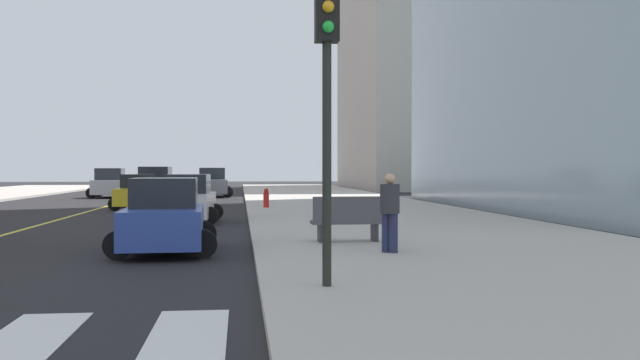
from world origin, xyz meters
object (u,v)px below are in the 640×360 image
at_px(car_yellow_third, 138,193).
at_px(traffic_light_near_corner, 327,68).
at_px(park_bench, 348,220).
at_px(car_white_nearest, 187,200).
at_px(car_blue_seventh, 164,218).
at_px(pedestrian_waiting_east, 390,209).
at_px(car_black_second, 155,185).
at_px(car_gray_fifth, 212,183).
at_px(car_silver_sixth, 111,184).
at_px(fire_hydrant, 266,198).

height_order(car_yellow_third, traffic_light_near_corner, traffic_light_near_corner).
xyz_separation_m(traffic_light_near_corner, park_bench, (1.32, 6.51, -2.78)).
distance_m(car_white_nearest, car_blue_seventh, 9.37).
height_order(park_bench, pedestrian_waiting_east, pedestrian_waiting_east).
bearing_deg(pedestrian_waiting_east, car_yellow_third, -26.35).
height_order(car_black_second, car_gray_fifth, car_black_second).
relative_size(car_white_nearest, traffic_light_near_corner, 0.85).
xyz_separation_m(car_yellow_third, traffic_light_near_corner, (6.24, -24.61, 2.67)).
distance_m(car_gray_fifth, pedestrian_waiting_east, 35.63).
distance_m(car_gray_fifth, traffic_light_near_corner, 39.69).
bearing_deg(car_blue_seventh, pedestrian_waiting_east, 157.17).
distance_m(car_yellow_third, pedestrian_waiting_east, 21.95).
xyz_separation_m(car_white_nearest, car_silver_sixth, (-6.89, 23.68, 0.12)).
height_order(car_white_nearest, traffic_light_near_corner, traffic_light_near_corner).
height_order(car_gray_fifth, car_blue_seventh, car_gray_fifth).
relative_size(car_white_nearest, car_blue_seventh, 1.01).
relative_size(car_black_second, park_bench, 2.60).
bearing_deg(car_silver_sixth, car_gray_fifth, 1.18).
xyz_separation_m(car_gray_fifth, car_silver_sixth, (-6.86, -0.36, -0.01)).
distance_m(park_bench, pedestrian_waiting_east, 2.40).
bearing_deg(car_blue_seventh, fire_hydrant, -102.26).
height_order(car_yellow_third, pedestrian_waiting_east, pedestrian_waiting_east).
bearing_deg(traffic_light_near_corner, car_black_second, -79.14).
relative_size(traffic_light_near_corner, pedestrian_waiting_east, 2.78).
bearing_deg(car_black_second, car_gray_fifth, -120.71).
bearing_deg(car_gray_fifth, car_yellow_third, 77.00).
bearing_deg(car_white_nearest, car_yellow_third, -69.40).
height_order(car_gray_fifth, pedestrian_waiting_east, car_gray_fifth).
height_order(car_white_nearest, car_black_second, car_black_second).
relative_size(car_blue_seventh, traffic_light_near_corner, 0.83).
xyz_separation_m(park_bench, fire_hydrant, (-1.43, 16.11, -0.11)).
bearing_deg(car_blue_seventh, car_yellow_third, -82.40).
xyz_separation_m(car_white_nearest, pedestrian_waiting_east, (5.09, -11.23, 0.26)).
bearing_deg(car_black_second, pedestrian_waiting_east, 106.68).
xyz_separation_m(car_black_second, fire_hydrant, (6.44, -11.51, -0.40)).
bearing_deg(car_silver_sixth, traffic_light_near_corner, -77.32).
xyz_separation_m(car_blue_seventh, pedestrian_waiting_east, (4.93, -1.86, 0.27)).
bearing_deg(car_yellow_third, fire_hydrant, 163.79).
distance_m(car_gray_fifth, car_blue_seventh, 33.40).
bearing_deg(car_gray_fifth, car_white_nearest, 88.45).
height_order(car_white_nearest, park_bench, car_white_nearest).
bearing_deg(park_bench, pedestrian_waiting_east, -168.66).
bearing_deg(car_silver_sixth, car_white_nearest, -75.59).
height_order(car_blue_seventh, park_bench, car_blue_seventh).
bearing_deg(car_blue_seventh, car_silver_sixth, -80.10).
height_order(car_white_nearest, car_silver_sixth, car_silver_sixth).
xyz_separation_m(car_black_second, pedestrian_waiting_east, (8.41, -29.92, 0.10)).
xyz_separation_m(car_yellow_third, pedestrian_waiting_east, (8.11, -20.40, 0.29)).
relative_size(car_silver_sixth, park_bench, 2.50).
bearing_deg(car_silver_sixth, pedestrian_waiting_east, -72.87).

